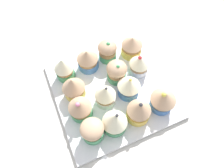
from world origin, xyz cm
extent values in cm
cube|color=beige|center=(0.00, 0.00, -1.50)|extent=(180.00, 180.00, 3.00)
cube|color=silver|center=(0.00, 0.00, 0.60)|extent=(31.39, 31.39, 1.20)
cylinder|color=#4C9E6B|center=(-9.45, -10.45, 2.48)|extent=(5.28, 5.28, 2.57)
cylinder|color=#AD7F51|center=(-9.45, -10.45, 4.46)|extent=(4.77, 4.77, 1.39)
cone|color=#F4EDC6|center=(-9.45, -10.45, 7.07)|extent=(5.39, 5.39, 3.83)
cylinder|color=#EFC651|center=(-2.73, -9.91, 2.51)|extent=(5.66, 5.66, 2.62)
cylinder|color=#AD7F51|center=(-2.73, -9.91, 4.34)|extent=(5.37, 5.37, 1.05)
cone|color=tan|center=(-2.73, -9.91, 6.80)|extent=(6.12, 6.12, 3.87)
cylinder|color=#4C9E6B|center=(3.42, -10.20, 2.46)|extent=(5.85, 5.85, 2.52)
cylinder|color=#AD7F51|center=(3.42, -10.20, 4.45)|extent=(5.51, 5.51, 1.46)
cone|color=tan|center=(3.42, -10.20, 6.76)|extent=(6.01, 6.01, 3.17)
sphere|color=pink|center=(3.99, -10.59, 8.18)|extent=(1.11, 1.11, 1.11)
cylinder|color=#4C9E6B|center=(10.10, -9.49, 2.59)|extent=(5.36, 5.36, 2.77)
cylinder|color=#AD7F51|center=(10.10, -9.49, 4.50)|extent=(4.98, 4.98, 1.06)
ellipsoid|color=tan|center=(10.10, -9.49, 5.96)|extent=(5.74, 5.74, 3.09)
cylinder|color=#477AC6|center=(-9.96, -3.31, 2.49)|extent=(5.97, 5.97, 2.58)
cylinder|color=#AD7F51|center=(-9.96, -3.31, 4.48)|extent=(5.62, 5.62, 1.40)
cone|color=tan|center=(-9.96, -3.31, 6.72)|extent=(6.15, 6.15, 3.08)
cylinder|color=white|center=(2.67, -3.07, 2.35)|extent=(5.44, 5.44, 2.29)
cylinder|color=#AD7F51|center=(2.67, -3.07, 4.24)|extent=(5.00, 5.00, 1.50)
cone|color=#F4EDC6|center=(2.67, -3.07, 6.73)|extent=(5.55, 5.55, 3.48)
sphere|color=#333338|center=(2.81, -2.76, 8.37)|extent=(0.66, 0.66, 0.66)
cylinder|color=#4C9E6B|center=(10.23, -3.74, 2.32)|extent=(5.95, 5.95, 2.25)
cylinder|color=#AD7F51|center=(10.23, -3.74, 4.06)|extent=(5.55, 5.55, 1.23)
cone|color=#F4EDC6|center=(10.23, -3.74, 6.65)|extent=(6.28, 6.28, 3.96)
sphere|color=#333338|center=(10.30, -3.22, 8.52)|extent=(0.78, 0.78, 0.78)
cylinder|color=#4C9E6B|center=(-10.73, 3.19, 2.38)|extent=(5.22, 5.22, 2.36)
cylinder|color=#AD7F51|center=(-10.73, 3.19, 4.23)|extent=(4.98, 4.98, 1.34)
ellipsoid|color=tan|center=(-10.73, 3.19, 6.02)|extent=(5.56, 5.56, 3.73)
sphere|color=#4CB266|center=(-10.54, 3.42, 7.71)|extent=(1.19, 1.19, 1.19)
cylinder|color=#4C9E6B|center=(-2.93, 2.70, 2.36)|extent=(5.37, 5.37, 2.31)
cylinder|color=#AD7F51|center=(-2.93, 2.70, 4.13)|extent=(4.90, 4.90, 1.24)
ellipsoid|color=tan|center=(-2.93, 2.70, 5.95)|extent=(5.72, 5.72, 3.99)
sphere|color=#4CB266|center=(-2.37, 2.76, 7.80)|extent=(0.99, 0.99, 0.99)
cylinder|color=#477AC6|center=(2.76, 3.70, 2.59)|extent=(5.87, 5.87, 2.77)
cylinder|color=#AD7F51|center=(2.76, 3.70, 4.48)|extent=(5.25, 5.25, 1.02)
cone|color=#F4EDC6|center=(2.76, 3.70, 6.54)|extent=(6.12, 6.12, 3.11)
sphere|color=#EAD64C|center=(2.71, 3.92, 7.97)|extent=(0.83, 0.83, 0.83)
cylinder|color=#EFC651|center=(10.02, 2.95, 2.55)|extent=(6.05, 6.05, 2.71)
cylinder|color=#AD7F51|center=(10.02, 2.95, 4.53)|extent=(5.41, 5.41, 1.25)
cone|color=tan|center=(10.02, 2.95, 7.03)|extent=(6.07, 6.07, 3.75)
sphere|color=#333338|center=(10.18, 2.90, 8.76)|extent=(0.96, 0.96, 0.96)
cylinder|color=#EFC651|center=(-9.38, 10.56, 2.57)|extent=(6.18, 6.18, 2.74)
cylinder|color=#AD7F51|center=(-9.38, 10.56, 4.62)|extent=(5.63, 5.63, 1.36)
cone|color=tan|center=(-9.38, 10.56, 6.74)|extent=(6.35, 6.35, 2.88)
cylinder|color=white|center=(-2.60, 9.60, 2.37)|extent=(5.46, 5.46, 2.34)
cylinder|color=#AD7F51|center=(-2.60, 9.60, 4.20)|extent=(5.19, 5.19, 1.31)
cone|color=#F4EDC6|center=(-2.60, 9.60, 6.37)|extent=(5.72, 5.72, 3.03)
sphere|color=red|center=(-2.68, 9.44, 7.72)|extent=(1.10, 1.10, 1.10)
cylinder|color=#477AC6|center=(9.83, 9.98, 2.39)|extent=(6.00, 6.00, 2.38)
cylinder|color=#AD7F51|center=(9.83, 9.98, 4.35)|extent=(5.48, 5.48, 1.53)
cone|color=tan|center=(9.83, 9.98, 6.76)|extent=(6.70, 6.70, 3.29)
sphere|color=#EAD64C|center=(9.83, 9.42, 8.22)|extent=(1.20, 1.20, 1.20)
camera|label=1|loc=(25.83, -11.23, 53.37)|focal=33.59mm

